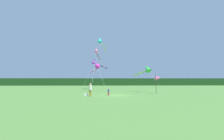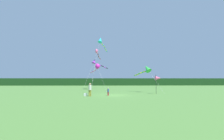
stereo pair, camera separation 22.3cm
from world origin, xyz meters
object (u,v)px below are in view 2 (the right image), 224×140
person_child (108,91)px  kite_cyan (101,41)px  kite_rainbow (97,53)px  kite_green (146,69)px  person_adult (90,89)px  kite_purple (95,62)px  kite_magenta (97,67)px  banner_flag_pole (158,78)px  cooler_box (86,95)px

person_child → kite_cyan: (-1.64, 15.53, 11.01)m
kite_rainbow → kite_green: size_ratio=1.68×
person_adult → kite_purple: (-0.48, 17.51, 5.63)m
kite_magenta → kite_cyan: kite_cyan is taller
banner_flag_pole → kite_green: size_ratio=0.51×
kite_green → kite_cyan: bearing=133.3°
kite_purple → kite_rainbow: bearing=80.6°
cooler_box → person_adult: bearing=-33.3°
kite_rainbow → kite_cyan: (1.05, -2.79, 2.35)m
kite_magenta → kite_green: kite_magenta is taller
person_child → kite_rainbow: 20.44m
banner_flag_pole → kite_green: kite_green is taller
banner_flag_pole → kite_purple: (-11.14, 13.61, 4.11)m
banner_flag_pole → person_child: bearing=-160.4°
cooler_box → kite_magenta: size_ratio=0.06×
person_adult → kite_rainbow: kite_rainbow is taller
kite_rainbow → kite_purple: kite_rainbow is taller
kite_purple → person_child: bearing=-79.8°
banner_flag_pole → kite_magenta: size_ratio=0.40×
person_child → cooler_box: size_ratio=2.50×
kite_magenta → banner_flag_pole: bearing=-39.5°
person_adult → kite_magenta: kite_magenta is taller
banner_flag_pole → kite_rainbow: 20.02m
kite_rainbow → kite_cyan: kite_cyan is taller
banner_flag_pole → kite_cyan: (-9.79, 12.62, 9.11)m
person_adult → banner_flag_pole: 11.45m
person_child → kite_cyan: kite_cyan is taller
banner_flag_pole → kite_purple: size_ratio=0.41×
person_child → kite_green: size_ratio=0.18×
kite_magenta → kite_cyan: bearing=80.8°
person_child → banner_flag_pole: 8.86m
person_child → kite_green: (7.10, 6.28, 3.67)m
person_adult → kite_green: (9.60, 7.27, 3.29)m
person_child → kite_purple: size_ratio=0.15×
kite_magenta → kite_purple: kite_purple is taller
cooler_box → kite_green: 12.99m
kite_magenta → kite_green: 10.78m
banner_flag_pole → person_adult: bearing=-159.9°
person_adult → banner_flag_pole: size_ratio=0.57×
kite_magenta → person_child: bearing=-78.7°
person_child → banner_flag_pole: size_ratio=0.35×
kite_green → kite_cyan: 14.69m
kite_green → kite_magenta: bearing=150.9°
person_adult → kite_magenta: (0.22, 12.50, 4.06)m
person_adult → kite_purple: kite_purple is taller
person_child → person_adult: bearing=-158.4°
person_adult → person_child: bearing=21.6°
person_child → cooler_box: 3.23m
person_adult → kite_magenta: size_ratio=0.23×
kite_cyan → person_child: bearing=-84.0°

